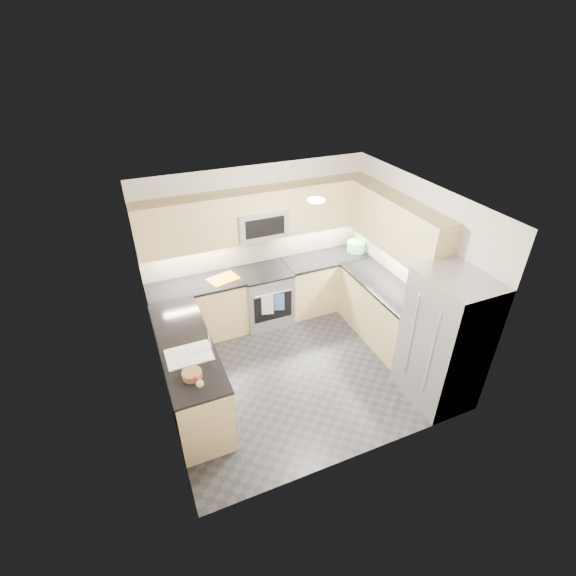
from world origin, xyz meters
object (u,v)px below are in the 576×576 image
at_px(refrigerator, 444,340).
at_px(cutting_board, 223,279).
at_px(microwave, 260,222).
at_px(utensil_bowl, 356,246).
at_px(fruit_basket, 192,374).
at_px(gas_range, 266,296).

relative_size(refrigerator, cutting_board, 4.13).
bearing_deg(microwave, refrigerator, -60.38).
height_order(microwave, utensil_bowl, microwave).
height_order(utensil_bowl, fruit_basket, utensil_bowl).
distance_m(utensil_bowl, cutting_board, 2.33).
xyz_separation_m(microwave, cutting_board, (-0.67, -0.13, -0.75)).
bearing_deg(fruit_basket, microwave, 52.60).
bearing_deg(cutting_board, refrigerator, -48.79).
xyz_separation_m(cutting_board, fruit_basket, (-0.87, -1.88, 0.03)).
xyz_separation_m(gas_range, cutting_board, (-0.67, -0.01, 0.49)).
height_order(gas_range, fruit_basket, fruit_basket).
xyz_separation_m(refrigerator, fruit_basket, (-2.99, 0.54, 0.08)).
xyz_separation_m(utensil_bowl, fruit_basket, (-3.20, -1.92, -0.05)).
bearing_deg(cutting_board, gas_range, 0.46).
relative_size(utensil_bowl, cutting_board, 0.69).
xyz_separation_m(microwave, utensil_bowl, (1.66, -0.09, -0.67)).
relative_size(utensil_bowl, fruit_basket, 1.39).
bearing_deg(utensil_bowl, gas_range, -178.93).
bearing_deg(utensil_bowl, fruit_basket, -149.04).
relative_size(refrigerator, utensil_bowl, 6.02).
height_order(refrigerator, utensil_bowl, refrigerator).
relative_size(microwave, cutting_board, 1.74).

